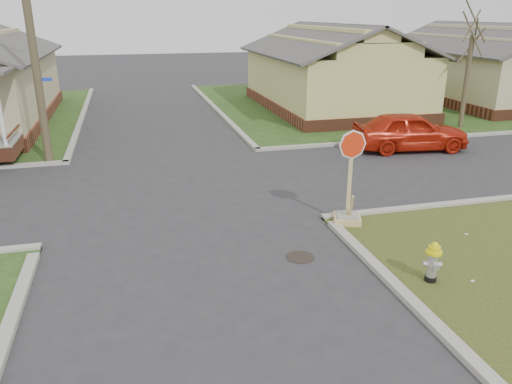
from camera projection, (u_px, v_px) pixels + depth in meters
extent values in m
plane|color=#2D2D30|center=(200.00, 259.00, 11.16)|extent=(120.00, 120.00, 0.00)
cube|color=#234017|center=(492.00, 96.00, 32.74)|extent=(37.00, 19.00, 0.05)
cylinder|color=black|center=(300.00, 257.00, 11.22)|extent=(0.64, 0.64, 0.01)
cube|color=brown|center=(331.00, 103.00, 28.44)|extent=(7.20, 11.20, 0.60)
cube|color=#D2CA7B|center=(332.00, 75.00, 27.90)|extent=(7.00, 11.00, 2.60)
cube|color=brown|center=(481.00, 96.00, 30.81)|extent=(7.20, 11.20, 0.60)
cube|color=#C5BD8E|center=(485.00, 70.00, 30.27)|extent=(7.00, 11.00, 2.60)
cylinder|color=#443927|center=(31.00, 34.00, 16.74)|extent=(0.28, 0.28, 9.00)
cylinder|color=#443927|center=(466.00, 82.00, 23.03)|extent=(0.22, 0.22, 4.20)
cylinder|color=black|center=(430.00, 278.00, 10.13)|extent=(0.24, 0.24, 0.11)
cylinder|color=#B1B0B5|center=(432.00, 265.00, 10.03)|extent=(0.20, 0.20, 0.49)
sphere|color=#B1B0B5|center=(434.00, 254.00, 9.95)|extent=(0.20, 0.20, 0.20)
cylinder|color=yellow|center=(434.00, 252.00, 9.93)|extent=(0.32, 0.32, 0.06)
cylinder|color=yellow|center=(434.00, 249.00, 9.91)|extent=(0.24, 0.24, 0.11)
sphere|color=yellow|center=(435.00, 246.00, 9.88)|extent=(0.16, 0.16, 0.16)
cube|color=tan|center=(347.00, 219.00, 12.98)|extent=(0.68, 0.68, 0.16)
cube|color=gray|center=(347.00, 215.00, 12.94)|extent=(0.55, 0.55, 0.04)
cube|color=tan|center=(350.00, 176.00, 12.58)|extent=(0.10, 0.05, 2.30)
cylinder|color=red|center=(353.00, 145.00, 12.26)|extent=(0.61, 0.27, 0.66)
cylinder|color=white|center=(353.00, 145.00, 12.27)|extent=(0.70, 0.30, 0.74)
imported|color=#B8200D|center=(410.00, 131.00, 19.75)|extent=(4.68, 2.37, 1.53)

